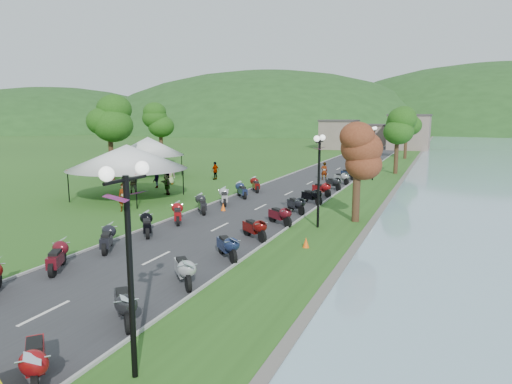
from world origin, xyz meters
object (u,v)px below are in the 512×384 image
(pedestrian_a, at_px, (124,211))
(pedestrian_b, at_px, (133,194))
(vendor_tent_main, at_px, (128,172))
(pedestrian_c, at_px, (156,188))
(streetlamp_near, at_px, (130,276))

(pedestrian_a, bearing_deg, pedestrian_b, 96.12)
(vendor_tent_main, height_order, pedestrian_c, vendor_tent_main)
(pedestrian_a, distance_m, pedestrian_c, 9.65)
(vendor_tent_main, relative_size, pedestrian_a, 3.20)
(pedestrian_b, bearing_deg, pedestrian_a, 105.71)
(pedestrian_a, distance_m, pedestrian_b, 6.69)
(pedestrian_c, bearing_deg, streetlamp_near, 19.68)
(vendor_tent_main, xyz_separation_m, pedestrian_a, (2.69, -3.94, -2.00))
(vendor_tent_main, relative_size, pedestrian_c, 3.57)
(streetlamp_near, xyz_separation_m, pedestrian_b, (-16.01, 20.87, -2.50))
(streetlamp_near, distance_m, pedestrian_b, 26.42)
(pedestrian_a, relative_size, pedestrian_b, 0.97)
(streetlamp_near, relative_size, pedestrian_c, 3.06)
(streetlamp_near, relative_size, vendor_tent_main, 0.86)
(streetlamp_near, relative_size, pedestrian_b, 2.67)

